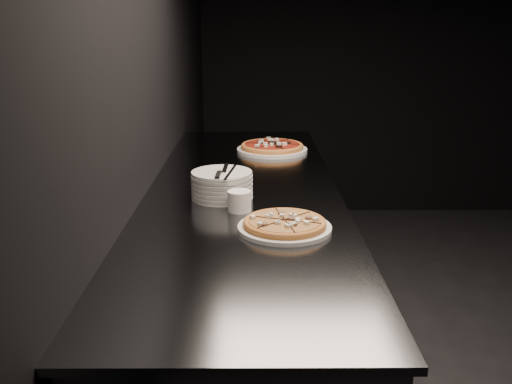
{
  "coord_description": "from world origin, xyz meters",
  "views": [
    {
      "loc": [
        -2.09,
        -2.15,
        1.54
      ],
      "look_at": [
        -2.08,
        -0.18,
        0.96
      ],
      "focal_mm": 40.0,
      "sensor_mm": 36.0,
      "label": 1
    }
  ],
  "objects_px": {
    "pizza_mushroom": "(285,224)",
    "cutlery": "(224,172)",
    "plate_stack": "(222,185)",
    "counter": "(244,294)",
    "ramekin": "(239,200)",
    "pizza_tomato": "(272,147)"
  },
  "relations": [
    {
      "from": "counter",
      "to": "ramekin",
      "type": "height_order",
      "value": "ramekin"
    },
    {
      "from": "counter",
      "to": "pizza_mushroom",
      "type": "xyz_separation_m",
      "value": [
        0.14,
        -0.47,
        0.48
      ]
    },
    {
      "from": "plate_stack",
      "to": "cutlery",
      "type": "bearing_deg",
      "value": -62.38
    },
    {
      "from": "pizza_mushroom",
      "to": "cutlery",
      "type": "relative_size",
      "value": 1.4
    },
    {
      "from": "plate_stack",
      "to": "ramekin",
      "type": "distance_m",
      "value": 0.17
    },
    {
      "from": "counter",
      "to": "pizza_tomato",
      "type": "distance_m",
      "value": 0.83
    },
    {
      "from": "pizza_tomato",
      "to": "plate_stack",
      "type": "relative_size",
      "value": 1.6
    },
    {
      "from": "pizza_mushroom",
      "to": "cutlery",
      "type": "distance_m",
      "value": 0.4
    },
    {
      "from": "cutlery",
      "to": "plate_stack",
      "type": "bearing_deg",
      "value": 119.7
    },
    {
      "from": "pizza_mushroom",
      "to": "plate_stack",
      "type": "height_order",
      "value": "plate_stack"
    },
    {
      "from": "pizza_tomato",
      "to": "cutlery",
      "type": "distance_m",
      "value": 0.84
    },
    {
      "from": "ramekin",
      "to": "pizza_tomato",
      "type": "bearing_deg",
      "value": 81.45
    },
    {
      "from": "pizza_tomato",
      "to": "ramekin",
      "type": "bearing_deg",
      "value": -98.55
    },
    {
      "from": "pizza_mushroom",
      "to": "plate_stack",
      "type": "bearing_deg",
      "value": 121.76
    },
    {
      "from": "pizza_mushroom",
      "to": "pizza_tomato",
      "type": "height_order",
      "value": "pizza_tomato"
    },
    {
      "from": "plate_stack",
      "to": "cutlery",
      "type": "xyz_separation_m",
      "value": [
        0.01,
        -0.02,
        0.05
      ]
    },
    {
      "from": "pizza_mushroom",
      "to": "cutlery",
      "type": "bearing_deg",
      "value": 121.97
    },
    {
      "from": "plate_stack",
      "to": "cutlery",
      "type": "distance_m",
      "value": 0.06
    },
    {
      "from": "cutlery",
      "to": "ramekin",
      "type": "bearing_deg",
      "value": -64.7
    },
    {
      "from": "counter",
      "to": "ramekin",
      "type": "bearing_deg",
      "value": -91.53
    },
    {
      "from": "ramekin",
      "to": "pizza_mushroom",
      "type": "bearing_deg",
      "value": -52.58
    },
    {
      "from": "cutlery",
      "to": "ramekin",
      "type": "height_order",
      "value": "cutlery"
    }
  ]
}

